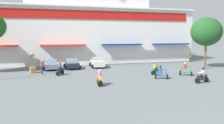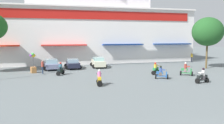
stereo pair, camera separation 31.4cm
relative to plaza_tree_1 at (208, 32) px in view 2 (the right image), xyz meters
The scene contains 15 objects.
ground_plane 17.49m from the plaza_tree_1, 151.23° to the right, with size 128.00×128.00×0.00m, color slate.
colonial_building 21.85m from the plaza_tree_1, 132.37° to the left, with size 37.26×19.40×18.51m.
plaza_tree_1 is the anchor object (origin of this frame).
parked_car_0 22.55m from the plaza_tree_1, 167.00° to the left, with size 2.58×4.05×1.45m.
parked_car_1 19.76m from the plaza_tree_1, 164.61° to the left, with size 2.27×3.82×1.36m.
parked_car_2 16.32m from the plaza_tree_1, 159.67° to the left, with size 2.39×4.29×1.49m.
scooter_rider_0 21.06m from the plaza_tree_1, behind, with size 1.07×1.41×1.55m.
scooter_rider_1 10.82m from the plaza_tree_1, 163.70° to the right, with size 1.38×1.29×1.48m.
scooter_rider_2 12.24m from the plaza_tree_1, 129.68° to the right, with size 1.45×0.73×1.52m.
scooter_rider_3 12.47m from the plaza_tree_1, 150.85° to the right, with size 1.48×1.10×1.46m.
scooter_rider_4 8.99m from the plaza_tree_1, 144.29° to the right, with size 1.44×1.31×1.59m.
scooter_rider_8 19.27m from the plaza_tree_1, 157.92° to the right, with size 0.74×1.48×1.56m.
pedestrian_0 23.09m from the plaza_tree_1, behind, with size 0.31×0.31×1.68m.
pedestrian_1 9.31m from the plaza_tree_1, 69.21° to the left, with size 0.52×0.52×1.66m.
balloon_vendor_cart 24.28m from the plaza_tree_1, behind, with size 0.82×1.02×2.57m.
Camera 2 is at (-7.38, -6.97, 4.67)m, focal length 36.96 mm.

